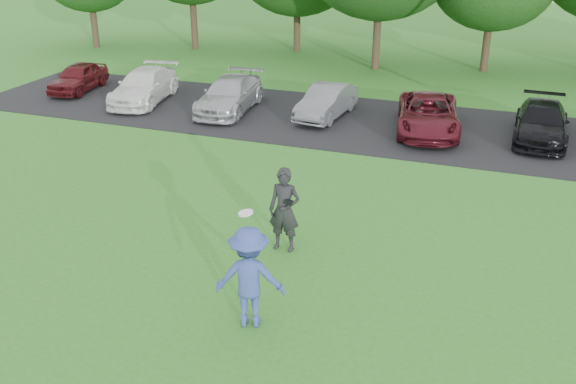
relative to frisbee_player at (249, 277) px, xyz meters
name	(u,v)px	position (x,y,z in m)	size (l,w,h in m)	color
ground	(225,326)	(-0.42, -0.25, -1.01)	(100.00, 100.00, 0.00)	#287120
parking_lot	(377,124)	(-0.42, 12.75, -0.99)	(32.00, 6.50, 0.03)	black
frisbee_player	(249,277)	(0.00, 0.00, 0.00)	(1.45, 1.07, 2.34)	#36479A
camera_bystander	(284,210)	(-0.39, 2.94, -0.01)	(0.73, 0.48, 1.98)	black
parked_cars	(371,108)	(-0.64, 12.66, -0.38)	(27.64, 4.88, 1.25)	#4E1115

